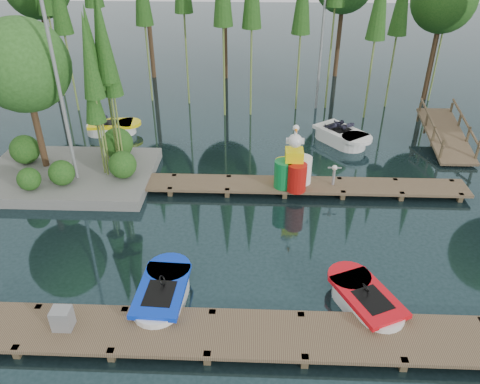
{
  "coord_description": "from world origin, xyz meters",
  "views": [
    {
      "loc": [
        1.0,
        -12.11,
        8.6
      ],
      "look_at": [
        0.5,
        0.5,
        1.1
      ],
      "focal_mm": 35.0,
      "sensor_mm": 36.0,
      "label": 1
    }
  ],
  "objects_px": {
    "utility_cabinet": "(62,319)",
    "drum_cluster": "(294,169)",
    "boat_red": "(365,302)",
    "boat_yellow_far": "(112,128)",
    "island": "(48,96)",
    "yellow_barrel": "(283,172)",
    "boat_blue": "(163,295)"
  },
  "relations": [
    {
      "from": "island",
      "to": "utility_cabinet",
      "type": "distance_m",
      "value": 8.71
    },
    {
      "from": "boat_yellow_far",
      "to": "drum_cluster",
      "type": "xyz_separation_m",
      "value": [
        7.92,
        -5.06,
        0.72
      ]
    },
    {
      "from": "boat_blue",
      "to": "yellow_barrel",
      "type": "relative_size",
      "value": 2.82
    },
    {
      "from": "boat_blue",
      "to": "yellow_barrel",
      "type": "xyz_separation_m",
      "value": [
        3.28,
        5.8,
        0.52
      ]
    },
    {
      "from": "boat_blue",
      "to": "boat_red",
      "type": "height_order",
      "value": "boat_blue"
    },
    {
      "from": "utility_cabinet",
      "to": "drum_cluster",
      "type": "height_order",
      "value": "drum_cluster"
    },
    {
      "from": "utility_cabinet",
      "to": "drum_cluster",
      "type": "distance_m",
      "value": 8.93
    },
    {
      "from": "boat_yellow_far",
      "to": "yellow_barrel",
      "type": "relative_size",
      "value": 2.75
    },
    {
      "from": "boat_red",
      "to": "boat_yellow_far",
      "type": "relative_size",
      "value": 1.06
    },
    {
      "from": "island",
      "to": "yellow_barrel",
      "type": "height_order",
      "value": "island"
    },
    {
      "from": "island",
      "to": "utility_cabinet",
      "type": "height_order",
      "value": "island"
    },
    {
      "from": "boat_blue",
      "to": "island",
      "type": "bearing_deg",
      "value": 129.81
    },
    {
      "from": "boat_blue",
      "to": "drum_cluster",
      "type": "xyz_separation_m",
      "value": [
        3.64,
        5.64,
        0.72
      ]
    },
    {
      "from": "boat_yellow_far",
      "to": "drum_cluster",
      "type": "bearing_deg",
      "value": -18.97
    },
    {
      "from": "island",
      "to": "utility_cabinet",
      "type": "relative_size",
      "value": 12.31
    },
    {
      "from": "island",
      "to": "boat_red",
      "type": "height_order",
      "value": "island"
    },
    {
      "from": "island",
      "to": "yellow_barrel",
      "type": "relative_size",
      "value": 7.21
    },
    {
      "from": "island",
      "to": "drum_cluster",
      "type": "height_order",
      "value": "island"
    },
    {
      "from": "yellow_barrel",
      "to": "drum_cluster",
      "type": "relative_size",
      "value": 0.41
    },
    {
      "from": "utility_cabinet",
      "to": "island",
      "type": "bearing_deg",
      "value": 110.33
    },
    {
      "from": "boat_blue",
      "to": "drum_cluster",
      "type": "relative_size",
      "value": 1.15
    },
    {
      "from": "island",
      "to": "boat_blue",
      "type": "height_order",
      "value": "island"
    },
    {
      "from": "boat_yellow_far",
      "to": "utility_cabinet",
      "type": "distance_m",
      "value": 12.1
    },
    {
      "from": "island",
      "to": "yellow_barrel",
      "type": "xyz_separation_m",
      "value": [
        8.26,
        -0.79,
        -2.42
      ]
    },
    {
      "from": "island",
      "to": "boat_blue",
      "type": "distance_m",
      "value": 8.77
    },
    {
      "from": "island",
      "to": "boat_red",
      "type": "distance_m",
      "value": 12.43
    },
    {
      "from": "utility_cabinet",
      "to": "yellow_barrel",
      "type": "height_order",
      "value": "yellow_barrel"
    },
    {
      "from": "boat_yellow_far",
      "to": "drum_cluster",
      "type": "relative_size",
      "value": 1.12
    },
    {
      "from": "boat_yellow_far",
      "to": "yellow_barrel",
      "type": "xyz_separation_m",
      "value": [
        7.56,
        -4.9,
        0.51
      ]
    },
    {
      "from": "island",
      "to": "drum_cluster",
      "type": "relative_size",
      "value": 2.93
    },
    {
      "from": "utility_cabinet",
      "to": "boat_red",
      "type": "bearing_deg",
      "value": 9.28
    },
    {
      "from": "boat_red",
      "to": "boat_yellow_far",
      "type": "height_order",
      "value": "boat_yellow_far"
    }
  ]
}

